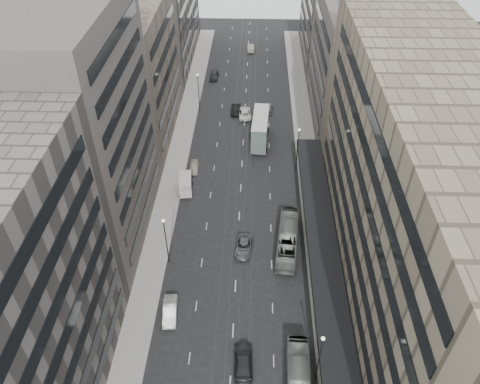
# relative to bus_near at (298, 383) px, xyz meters

# --- Properties ---
(ground) EXTENTS (220.00, 220.00, 0.00)m
(ground) POSITION_rel_bus_near_xyz_m (-7.58, 6.41, -1.51)
(ground) COLOR black
(ground) RESTS_ON ground
(sidewalk_right) EXTENTS (4.00, 125.00, 0.15)m
(sidewalk_right) POSITION_rel_bus_near_xyz_m (4.42, 43.91, -1.44)
(sidewalk_right) COLOR gray
(sidewalk_right) RESTS_ON ground
(sidewalk_left) EXTENTS (4.00, 125.00, 0.15)m
(sidewalk_left) POSITION_rel_bus_near_xyz_m (-19.58, 43.91, -1.44)
(sidewalk_left) COLOR gray
(sidewalk_left) RESTS_ON ground
(department_store) EXTENTS (19.20, 60.00, 30.00)m
(department_store) POSITION_rel_bus_near_xyz_m (13.87, 14.41, 13.43)
(department_store) COLOR gray
(department_store) RESTS_ON ground
(building_right_mid) EXTENTS (15.00, 28.00, 24.00)m
(building_right_mid) POSITION_rel_bus_near_xyz_m (13.92, 58.41, 10.49)
(building_right_mid) COLOR #514B46
(building_right_mid) RESTS_ON ground
(building_right_far) EXTENTS (15.00, 32.00, 28.00)m
(building_right_far) POSITION_rel_bus_near_xyz_m (13.92, 88.41, 12.49)
(building_right_far) COLOR slate
(building_right_far) RESTS_ON ground
(building_left_b) EXTENTS (15.00, 26.00, 34.00)m
(building_left_b) POSITION_rel_bus_near_xyz_m (-29.08, 25.41, 15.49)
(building_left_b) COLOR #514B46
(building_left_b) RESTS_ON ground
(building_left_c) EXTENTS (15.00, 28.00, 25.00)m
(building_left_c) POSITION_rel_bus_near_xyz_m (-29.08, 52.41, 10.99)
(building_left_c) COLOR #766A5C
(building_left_c) RESTS_ON ground
(building_left_d) EXTENTS (15.00, 38.00, 28.00)m
(building_left_d) POSITION_rel_bus_near_xyz_m (-29.08, 85.41, 12.49)
(building_left_d) COLOR slate
(building_left_d) RESTS_ON ground
(lamp_right_near) EXTENTS (0.44, 0.44, 8.32)m
(lamp_right_near) POSITION_rel_bus_near_xyz_m (2.12, 1.41, 3.69)
(lamp_right_near) COLOR #262628
(lamp_right_near) RESTS_ON ground
(lamp_right_far) EXTENTS (0.44, 0.44, 8.32)m
(lamp_right_far) POSITION_rel_bus_near_xyz_m (2.12, 41.41, 3.69)
(lamp_right_far) COLOR #262628
(lamp_right_far) RESTS_ON ground
(lamp_left_near) EXTENTS (0.44, 0.44, 8.32)m
(lamp_left_near) POSITION_rel_bus_near_xyz_m (-17.28, 18.41, 3.69)
(lamp_left_near) COLOR #262628
(lamp_left_near) RESTS_ON ground
(lamp_left_far) EXTENTS (0.44, 0.44, 8.32)m
(lamp_left_far) POSITION_rel_bus_near_xyz_m (-17.28, 61.41, 3.69)
(lamp_left_far) COLOR #262628
(lamp_left_far) RESTS_ON ground
(bus_near) EXTENTS (2.92, 10.96, 3.03)m
(bus_near) POSITION_rel_bus_near_xyz_m (0.00, 0.00, 0.00)
(bus_near) COLOR gray
(bus_near) RESTS_ON ground
(bus_far) EXTENTS (3.91, 11.86, 3.24)m
(bus_far) POSITION_rel_bus_near_xyz_m (-0.26, 21.97, 0.11)
(bus_far) COLOR gray
(bus_far) RESTS_ON ground
(double_decker) EXTENTS (3.63, 10.31, 5.56)m
(double_decker) POSITION_rel_bus_near_xyz_m (-4.39, 49.65, 1.48)
(double_decker) COLOR slate
(double_decker) RESTS_ON ground
(panel_van) EXTENTS (2.65, 4.72, 2.84)m
(panel_van) POSITION_rel_bus_near_xyz_m (-16.78, 34.24, 0.05)
(panel_van) COLOR beige
(panel_van) RESTS_ON ground
(sedan_1) EXTENTS (2.14, 4.97, 1.59)m
(sedan_1) POSITION_rel_bus_near_xyz_m (-15.74, 9.47, -0.72)
(sedan_1) COLOR white
(sedan_1) RESTS_ON ground
(sedan_2) EXTENTS (2.83, 5.27, 1.41)m
(sedan_2) POSITION_rel_bus_near_xyz_m (-6.66, 21.15, -0.81)
(sedan_2) COLOR #5A5A5C
(sedan_2) RESTS_ON ground
(sedan_3) EXTENTS (2.42, 5.56, 1.59)m
(sedan_3) POSITION_rel_bus_near_xyz_m (-6.16, 2.80, -0.72)
(sedan_3) COLOR black
(sedan_3) RESTS_ON ground
(sedan_4) EXTENTS (1.76, 4.00, 1.34)m
(sedan_4) POSITION_rel_bus_near_xyz_m (-16.08, 40.28, -0.84)
(sedan_4) COLOR #BEB69D
(sedan_4) RESTS_ON ground
(sedan_5) EXTENTS (1.87, 5.13, 1.68)m
(sedan_5) POSITION_rel_bus_near_xyz_m (-9.47, 60.79, -0.67)
(sedan_5) COLOR black
(sedan_5) RESTS_ON ground
(sedan_6) EXTENTS (3.20, 5.91, 1.57)m
(sedan_6) POSITION_rel_bus_near_xyz_m (-7.61, 59.17, -0.73)
(sedan_6) COLOR white
(sedan_6) RESTS_ON ground
(sedan_7) EXTENTS (2.10, 4.73, 1.35)m
(sedan_7) POSITION_rel_bus_near_xyz_m (-2.64, 61.59, -0.84)
(sedan_7) COLOR slate
(sedan_7) RESTS_ON ground
(sedan_8) EXTENTS (2.13, 4.86, 1.63)m
(sedan_8) POSITION_rel_bus_near_xyz_m (-15.32, 76.31, -0.70)
(sedan_8) COLOR #272729
(sedan_8) RESTS_ON ground
(sedan_9) EXTENTS (1.79, 4.92, 1.61)m
(sedan_9) POSITION_rel_bus_near_xyz_m (-6.93, 92.68, -0.71)
(sedan_9) COLOR #9D9482
(sedan_9) RESTS_ON ground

